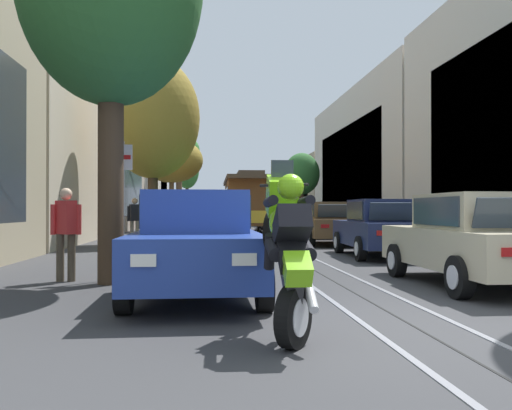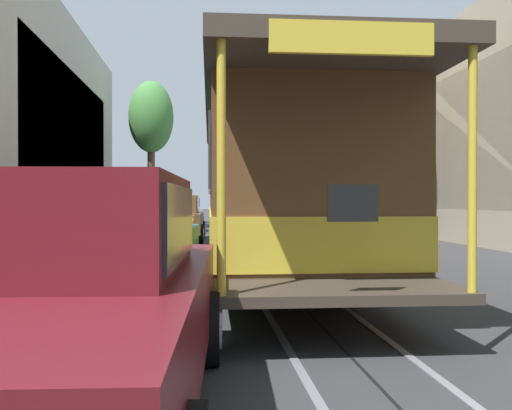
{
  "view_description": "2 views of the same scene",
  "coord_description": "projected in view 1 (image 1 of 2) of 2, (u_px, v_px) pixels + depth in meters",
  "views": [
    {
      "loc": [
        -2.32,
        -5.81,
        1.31
      ],
      "look_at": [
        0.61,
        26.45,
        1.57
      ],
      "focal_mm": 38.62,
      "sensor_mm": 36.0,
      "label": 1
    },
    {
      "loc": [
        1.34,
        33.98,
        1.43
      ],
      "look_at": [
        -0.6,
        13.78,
        1.24
      ],
      "focal_mm": 39.31,
      "sensor_mm": 36.0,
      "label": 2
    }
  ],
  "objects": [
    {
      "name": "parked_car_orange_fourth_right",
      "position": [
        308.0,
        220.0,
        25.75
      ],
      "size": [
        2.02,
        4.37,
        1.58
      ],
      "color": "orange",
      "rests_on": "ground"
    },
    {
      "name": "parked_car_teal_fifth_right",
      "position": [
        288.0,
        218.0,
        31.66
      ],
      "size": [
        2.13,
        4.42,
        1.58
      ],
      "color": "#196B70",
      "rests_on": "ground"
    },
    {
      "name": "street_sign_post",
      "position": [
        123.0,
        193.0,
        10.37
      ],
      "size": [
        0.36,
        0.08,
        2.6
      ],
      "color": "slate",
      "rests_on": "ground"
    },
    {
      "name": "street_tree_kerb_right_second",
      "position": [
        302.0,
        175.0,
        37.08
      ],
      "size": [
        2.43,
        2.1,
        5.12
      ],
      "color": "brown",
      "rests_on": "ground"
    },
    {
      "name": "parked_car_teal_second_left",
      "position": [
        199.0,
        229.0,
        14.3
      ],
      "size": [
        2.04,
        4.38,
        1.58
      ],
      "color": "#196B70",
      "rests_on": "ground"
    },
    {
      "name": "street_tree_kerb_left_second",
      "position": [
        153.0,
        118.0,
        20.73
      ],
      "size": [
        3.51,
        3.26,
        7.07
      ],
      "color": "#4C3826",
      "rests_on": "ground"
    },
    {
      "name": "building_facade_left",
      "position": [
        95.0,
        172.0,
        35.6
      ],
      "size": [
        5.84,
        63.96,
        9.48
      ],
      "color": "tan",
      "rests_on": "ground"
    },
    {
      "name": "trolley_track_rails",
      "position": [
        242.0,
        229.0,
        35.99
      ],
      "size": [
        1.14,
        72.26,
        0.01
      ],
      "color": "gray",
      "rests_on": "ground"
    },
    {
      "name": "parked_car_maroon_sixth_right",
      "position": [
        275.0,
        217.0,
        36.47
      ],
      "size": [
        2.14,
        4.42,
        1.58
      ],
      "color": "maroon",
      "rests_on": "ground"
    },
    {
      "name": "street_tree_kerb_left_far",
      "position": [
        187.0,
        170.0,
        55.27
      ],
      "size": [
        2.43,
        2.64,
        7.21
      ],
      "color": "brown",
      "rests_on": "ground"
    },
    {
      "name": "street_tree_kerb_left_fourth",
      "position": [
        179.0,
        152.0,
        44.24
      ],
      "size": [
        3.32,
        2.72,
        7.39
      ],
      "color": "brown",
      "rests_on": "ground"
    },
    {
      "name": "pedestrian_on_right_pavement",
      "position": [
        135.0,
        218.0,
        20.54
      ],
      "size": [
        0.55,
        0.35,
        1.73
      ],
      "color": "slate",
      "rests_on": "ground"
    },
    {
      "name": "parked_car_beige_near_right",
      "position": [
        474.0,
        239.0,
        9.39
      ],
      "size": [
        2.0,
        4.36,
        1.58
      ],
      "color": "#C1B28E",
      "rests_on": "ground"
    },
    {
      "name": "cable_car_trolley",
      "position": [
        248.0,
        203.0,
        30.37
      ],
      "size": [
        2.67,
        9.15,
        3.28
      ],
      "color": "brown",
      "rests_on": "ground"
    },
    {
      "name": "parked_car_blue_near_left",
      "position": [
        196.0,
        243.0,
        8.3
      ],
      "size": [
        2.03,
        4.37,
        1.58
      ],
      "color": "#233D93",
      "rests_on": "ground"
    },
    {
      "name": "building_facade_right",
      "position": [
        389.0,
        164.0,
        35.08
      ],
      "size": [
        5.07,
        63.96,
        9.39
      ],
      "color": "beige",
      "rests_on": "ground"
    },
    {
      "name": "street_tree_kerb_left_mid",
      "position": [
        172.0,
        161.0,
        33.27
      ],
      "size": [
        3.8,
        3.22,
        5.63
      ],
      "color": "brown",
      "rests_on": "ground"
    },
    {
      "name": "motorcycle_with_rider",
      "position": [
        288.0,
        243.0,
        5.57
      ],
      "size": [
        0.49,
        1.84,
        1.85
      ],
      "color": "black",
      "rests_on": "ground"
    },
    {
      "name": "pedestrian_crossing_far",
      "position": [
        66.0,
        229.0,
        10.0
      ],
      "size": [
        0.55,
        0.4,
        1.7
      ],
      "color": "#4C4233",
      "rests_on": "ground"
    },
    {
      "name": "parked_car_orange_fourth_left",
      "position": [
        207.0,
        220.0,
        25.63
      ],
      "size": [
        2.13,
        4.42,
        1.58
      ],
      "color": "orange",
      "rests_on": "ground"
    },
    {
      "name": "ground_plane",
      "position": [
        247.0,
        232.0,
        31.58
      ],
      "size": [
        160.65,
        160.65,
        0.0
      ],
      "primitive_type": "plane",
      "color": "#38383A"
    },
    {
      "name": "parked_car_brown_mid_right",
      "position": [
        329.0,
        223.0,
        20.51
      ],
      "size": [
        2.07,
        4.39,
        1.58
      ],
      "color": "brown",
      "rests_on": "ground"
    },
    {
      "name": "parked_car_navy_second_right",
      "position": [
        381.0,
        228.0,
        15.19
      ],
      "size": [
        2.11,
        4.41,
        1.58
      ],
      "color": "#19234C",
      "rests_on": "ground"
    },
    {
      "name": "parked_car_green_far_right",
      "position": [
        269.0,
        216.0,
        42.31
      ],
      "size": [
        2.08,
        4.39,
        1.58
      ],
      "color": "#1E6038",
      "rests_on": "ground"
    },
    {
      "name": "parked_car_green_mid_left",
      "position": [
        205.0,
        223.0,
        20.35
      ],
      "size": [
        2.14,
        4.42,
        1.58
      ],
      "color": "#1E6038",
      "rests_on": "ground"
    }
  ]
}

